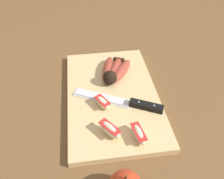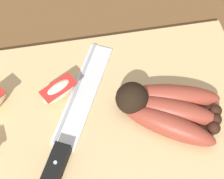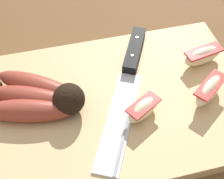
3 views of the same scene
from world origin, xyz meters
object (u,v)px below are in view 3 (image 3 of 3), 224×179
banana_bunch (37,98)px  apple_wedge_middle (143,109)px  apple_wedge_near (209,90)px  chefs_knife (129,72)px  apple_wedge_far (203,56)px

banana_bunch → apple_wedge_middle: (-0.14, 0.06, -0.00)m
apple_wedge_near → chefs_knife: bearing=-36.6°
apple_wedge_near → apple_wedge_middle: apple_wedge_near is taller
apple_wedge_far → chefs_knife: bearing=-1.5°
banana_bunch → apple_wedge_near: bearing=169.1°
chefs_knife → apple_wedge_far: size_ratio=3.73×
chefs_knife → apple_wedge_middle: apple_wedge_middle is taller
chefs_knife → banana_bunch: bearing=10.6°
apple_wedge_near → apple_wedge_middle: bearing=4.2°
banana_bunch → chefs_knife: bearing=-169.4°
apple_wedge_near → apple_wedge_far: size_ratio=0.95×
apple_wedge_near → banana_bunch: bearing=-10.9°
banana_bunch → apple_wedge_far: bearing=-174.9°
apple_wedge_middle → apple_wedge_far: apple_wedge_far is taller
apple_wedge_middle → apple_wedge_far: (-0.13, -0.08, 0.00)m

